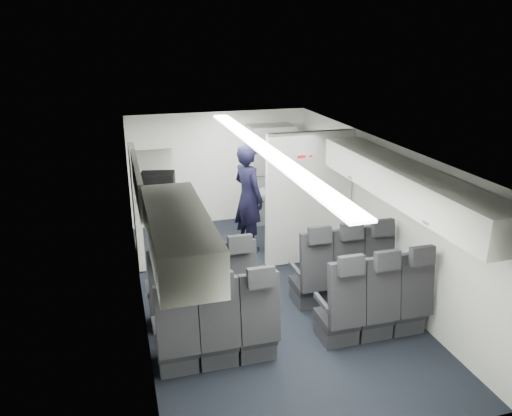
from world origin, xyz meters
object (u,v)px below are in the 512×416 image
seat_row_mid (299,319)px  galley_unit (270,174)px  flight_attendant (248,198)px  carry_on_bag (158,182)px  seat_row_front (275,284)px  boarding_door (137,206)px

seat_row_mid → galley_unit: (0.95, 4.15, 0.55)m
flight_attendant → galley_unit: bearing=-54.4°
seat_row_mid → carry_on_bag: (-1.41, 1.27, 1.41)m
seat_row_front → flight_attendant: size_ratio=1.82×
seat_row_mid → flight_attendant: size_ratio=1.82×
seat_row_mid → boarding_door: (-1.64, 2.99, 0.55)m
flight_attendant → boarding_door: bearing=68.7°
seat_row_front → galley_unit: size_ratio=1.75×
galley_unit → flight_attendant: (-0.76, -1.16, -0.03)m
galley_unit → boarding_door: (-2.59, -1.17, 0.00)m
galley_unit → carry_on_bag: 3.82m
seat_row_front → boarding_door: 2.71m
boarding_door → flight_attendant: bearing=0.1°
flight_attendant → carry_on_bag: carry_on_bag is taller
galley_unit → carry_on_bag: bearing=-129.3°
seat_row_front → boarding_door: (-1.64, 2.09, 0.55)m
seat_row_front → carry_on_bag: bearing=165.3°
seat_row_front → carry_on_bag: size_ratio=8.27×
boarding_door → carry_on_bag: carry_on_bag is taller
galley_unit → boarding_door: bearing=-155.7°
galley_unit → flight_attendant: size_ratio=1.04×
galley_unit → carry_on_bag: carry_on_bag is taller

